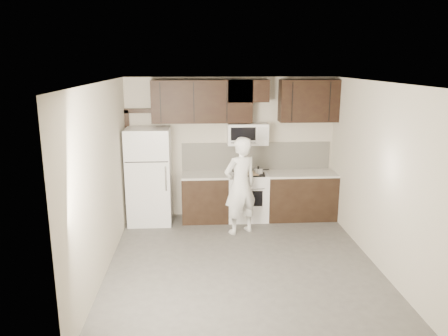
{
  "coord_description": "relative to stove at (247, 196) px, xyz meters",
  "views": [
    {
      "loc": [
        -0.66,
        -6.05,
        2.98
      ],
      "look_at": [
        -0.22,
        0.9,
        1.27
      ],
      "focal_mm": 35.0,
      "sensor_mm": 36.0,
      "label": 1
    }
  ],
  "objects": [
    {
      "name": "baking_tray",
      "position": [
        0.09,
        -0.13,
        0.46
      ],
      "size": [
        0.46,
        0.36,
        0.02
      ],
      "primitive_type": "cube",
      "rotation": [
        0.0,
        0.0,
        -0.08
      ],
      "color": "black",
      "rests_on": "counter_run"
    },
    {
      "name": "saucepan",
      "position": [
        0.18,
        -0.15,
        0.52
      ],
      "size": [
        0.31,
        0.18,
        0.17
      ],
      "color": "silver",
      "rests_on": "stove"
    },
    {
      "name": "stove",
      "position": [
        0.0,
        0.0,
        0.0
      ],
      "size": [
        0.76,
        0.66,
        0.94
      ],
      "color": "white",
      "rests_on": "floor"
    },
    {
      "name": "person",
      "position": [
        -0.21,
        -0.7,
        0.41
      ],
      "size": [
        0.75,
        0.65,
        1.73
      ],
      "primitive_type": "imported",
      "rotation": [
        0.0,
        0.0,
        3.6
      ],
      "color": "white",
      "rests_on": "floor"
    },
    {
      "name": "back_wall",
      "position": [
        -0.3,
        0.31,
        0.89
      ],
      "size": [
        4.0,
        0.0,
        4.0
      ],
      "primitive_type": "plane",
      "rotation": [
        1.57,
        0.0,
        0.0
      ],
      "color": "beige",
      "rests_on": "ground"
    },
    {
      "name": "floor",
      "position": [
        -0.3,
        -1.94,
        -0.46
      ],
      "size": [
        4.5,
        4.5,
        0.0
      ],
      "primitive_type": "plane",
      "color": "#4F4D4A",
      "rests_on": "ground"
    },
    {
      "name": "counter_run",
      "position": [
        0.3,
        0.0,
        -0.0
      ],
      "size": [
        2.95,
        0.64,
        0.91
      ],
      "color": "black",
      "rests_on": "floor"
    },
    {
      "name": "upper_cabinets",
      "position": [
        -0.09,
        0.14,
        1.82
      ],
      "size": [
        3.48,
        0.35,
        0.78
      ],
      "color": "black",
      "rests_on": "back_wall"
    },
    {
      "name": "refrigerator",
      "position": [
        -1.85,
        -0.05,
        0.44
      ],
      "size": [
        0.8,
        0.76,
        1.8
      ],
      "color": "white",
      "rests_on": "floor"
    },
    {
      "name": "microwave",
      "position": [
        -0.0,
        0.12,
        1.19
      ],
      "size": [
        0.76,
        0.42,
        0.4
      ],
      "color": "white",
      "rests_on": "upper_cabinets"
    },
    {
      "name": "ceiling",
      "position": [
        -0.3,
        -1.94,
        2.24
      ],
      "size": [
        4.5,
        4.5,
        0.0
      ],
      "primitive_type": "plane",
      "rotation": [
        3.14,
        0.0,
        0.0
      ],
      "color": "white",
      "rests_on": "back_wall"
    },
    {
      "name": "pizza",
      "position": [
        0.09,
        -0.13,
        0.48
      ],
      "size": [
        0.31,
        0.31,
        0.02
      ],
      "primitive_type": "cylinder",
      "rotation": [
        0.0,
        0.0,
        -0.08
      ],
      "color": "beige",
      "rests_on": "baking_tray"
    },
    {
      "name": "backsplash",
      "position": [
        0.2,
        0.3,
        0.72
      ],
      "size": [
        2.9,
        0.02,
        0.54
      ],
      "primitive_type": "cube",
      "color": "beige",
      "rests_on": "counter_run"
    },
    {
      "name": "door_trim",
      "position": [
        -2.22,
        0.27,
        0.79
      ],
      "size": [
        0.5,
        0.08,
        2.12
      ],
      "color": "black",
      "rests_on": "floor"
    }
  ]
}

